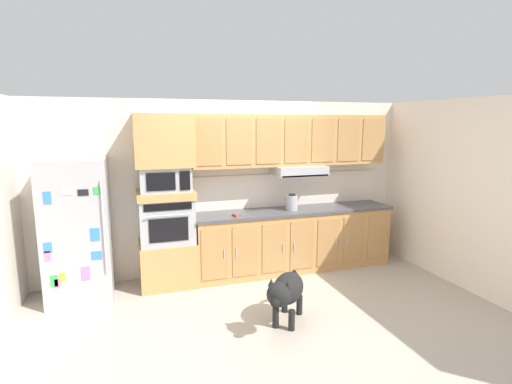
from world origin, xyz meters
name	(u,v)px	position (x,y,z in m)	size (l,w,h in m)	color
ground_plane	(253,296)	(0.00, 0.00, 0.00)	(9.60, 9.60, 0.00)	#B2A899
back_kitchen_wall	(230,187)	(0.00, 1.11, 1.25)	(6.20, 0.12, 2.50)	silver
side_panel_right	(438,188)	(2.80, 0.00, 1.25)	(0.12, 7.10, 2.50)	white
refrigerator	(77,230)	(-2.06, 0.68, 0.88)	(0.76, 0.73, 1.76)	#ADADB2
oven_base_cabinet	(168,263)	(-0.97, 0.75, 0.30)	(0.74, 0.62, 0.60)	tan
built_in_oven	(166,220)	(-0.97, 0.75, 0.90)	(0.70, 0.62, 0.60)	#A8AAAF
appliance_mid_shelf	(165,194)	(-0.97, 0.75, 1.25)	(0.74, 0.62, 0.10)	tan
microwave	(165,179)	(-0.97, 0.75, 1.46)	(0.64, 0.54, 0.32)	#A8AAAF
appliance_upper_cabinet	(163,140)	(-0.97, 0.75, 1.96)	(0.74, 0.62, 0.68)	tan
lower_cabinet_run	(294,240)	(0.88, 0.75, 0.44)	(2.97, 0.63, 0.88)	tan
countertop_slab	(294,211)	(0.88, 0.75, 0.90)	(3.01, 0.64, 0.04)	#4C4C51
backsplash_panel	(287,189)	(0.88, 1.04, 1.17)	(3.01, 0.02, 0.50)	white
upper_cabinet_with_hood	(292,142)	(0.89, 0.87, 1.90)	(2.97, 0.48, 0.88)	tan
screwdriver	(235,215)	(-0.06, 0.60, 0.93)	(0.15, 0.14, 0.03)	red
electric_kettle	(292,203)	(0.83, 0.70, 1.03)	(0.17, 0.17, 0.24)	#A8AAAF
dog	(286,291)	(0.13, -0.78, 0.39)	(0.68, 0.85, 0.63)	black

